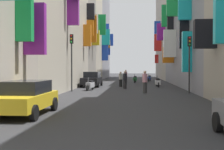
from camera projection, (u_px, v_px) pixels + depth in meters
name	position (u px, v px, depth m)	size (l,w,h in m)	color
ground_plane	(130.00, 85.00, 33.01)	(140.00, 140.00, 0.00)	#2D2D30
building_left_mid_a	(38.00, 17.00, 25.49)	(7.31, 17.71, 12.78)	#BCB29E
building_left_mid_b	(70.00, 20.00, 37.71)	(6.98, 6.92, 16.38)	gray
building_left_mid_c	(81.00, 36.00, 45.26)	(7.34, 8.16, 13.84)	#BCB29E
building_left_far	(91.00, 26.00, 56.27)	(7.04, 14.09, 20.24)	gray
building_right_mid_a	(224.00, 7.00, 24.34)	(7.35, 11.74, 14.10)	gray
building_right_mid_b	(195.00, 24.00, 35.94)	(7.34, 11.58, 14.85)	gray
building_right_mid_c	(177.00, 18.00, 51.81)	(7.23, 20.44, 21.83)	#B2A899
parked_car_black	(92.00, 79.00, 29.91)	(1.84, 4.48, 1.54)	black
parked_car_yellow	(26.00, 97.00, 11.91)	(1.86, 3.95, 1.40)	gold
scooter_silver	(90.00, 85.00, 25.06)	(0.62, 1.95, 1.13)	#ADADB2
scooter_white	(158.00, 82.00, 29.57)	(0.49, 1.91, 1.13)	silver
scooter_green	(135.00, 79.00, 38.38)	(0.53, 1.96, 1.13)	#287F3D
scooter_blue	(149.00, 78.00, 41.85)	(0.68, 1.95, 1.13)	#2D4CAD
pedestrian_crossing	(121.00, 79.00, 29.71)	(0.54, 0.54, 1.54)	black
pedestrian_near_left	(126.00, 76.00, 37.42)	(0.40, 0.40, 1.68)	#282828
pedestrian_near_right	(145.00, 82.00, 22.20)	(0.48, 0.48, 1.72)	#363636
pedestrian_mid_street	(125.00, 80.00, 26.79)	(0.54, 0.54, 1.64)	#262626
traffic_light_near_corner	(189.00, 55.00, 21.80)	(0.26, 0.34, 4.32)	#2D2D2D
traffic_light_far_corner	(72.00, 53.00, 23.58)	(0.26, 0.34, 4.67)	#2D2D2D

